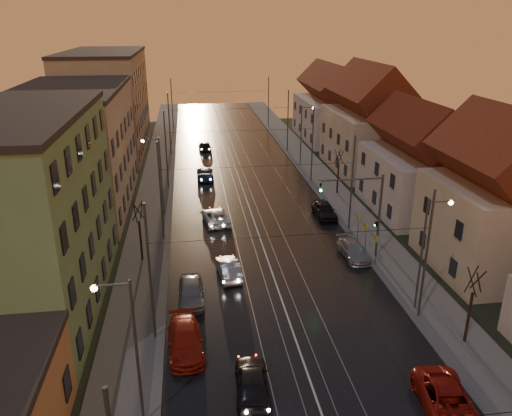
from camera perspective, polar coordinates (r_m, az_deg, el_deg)
name	(u,v)px	position (r m, az deg, el deg)	size (l,w,h in m)	color
road	(240,181)	(60.88, -1.83, 3.05)	(16.00, 120.00, 0.04)	black
sidewalk_left	(157,185)	(60.71, -11.26, 2.65)	(4.00, 120.00, 0.15)	#4C4C4C
sidewalk_right	(320,178)	(62.64, 7.32, 3.45)	(4.00, 120.00, 0.15)	#4C4C4C
tram_rail_0	(222,182)	(60.70, -3.90, 2.99)	(0.06, 120.00, 0.03)	gray
tram_rail_1	(234,181)	(60.80, -2.55, 3.05)	(0.06, 120.00, 0.03)	gray
tram_rail_2	(246,181)	(60.95, -1.11, 3.11)	(0.06, 120.00, 0.03)	gray
tram_rail_3	(258,180)	(61.12, 0.23, 3.17)	(0.06, 120.00, 0.03)	gray
apartment_left_1	(12,219)	(35.82, -26.09, -1.14)	(10.00, 18.00, 13.00)	#679860
apartment_left_2	(75,151)	(54.43, -19.95, 6.19)	(10.00, 20.00, 12.00)	beige
apartment_left_3	(107,104)	(77.42, -16.62, 11.37)	(10.00, 24.00, 14.00)	#A08167
house_right_1	(497,204)	(42.03, 25.80, 0.44)	(8.67, 10.20, 10.80)	#C1B694
house_right_2	(420,167)	(52.98, 18.24, 4.49)	(9.18, 12.24, 9.20)	beige
house_right_3	(369,126)	(66.11, 12.83, 9.15)	(9.18, 14.28, 11.50)	#C1B694
house_right_4	(330,108)	(83.06, 8.51, 11.21)	(9.18, 16.32, 10.00)	beige
catenary_pole_l_1	(150,274)	(30.29, -12.02, -7.43)	(0.16, 0.16, 9.00)	#595B60
catenary_pole_r_1	(426,257)	(33.49, 18.87, -5.29)	(0.16, 0.16, 9.00)	#595B60
catenary_pole_l_2	(161,192)	(44.07, -10.85, 1.78)	(0.16, 0.16, 9.00)	#595B60
catenary_pole_r_2	(352,184)	(46.33, 10.90, 2.72)	(0.16, 0.16, 9.00)	#595B60
catenary_pole_l_3	(166,150)	(58.46, -10.24, 6.54)	(0.16, 0.16, 9.00)	#595B60
catenary_pole_r_3	(312,145)	(60.18, 6.46, 7.15)	(0.16, 0.16, 9.00)	#595B60
catenary_pole_l_4	(169,124)	(73.09, -9.87, 9.40)	(0.16, 0.16, 9.00)	#595B60
catenary_pole_r_4	(288,121)	(74.48, 3.66, 9.87)	(0.16, 0.16, 9.00)	#595B60
catenary_pole_l_5	(172,104)	(90.81, -9.58, 11.62)	(0.16, 0.16, 9.00)	#595B60
catenary_pole_r_5	(268,102)	(91.93, 1.43, 12.00)	(0.16, 0.16, 9.00)	#595B60
street_lamp_0	(129,341)	(24.19, -14.35, -14.47)	(1.75, 0.32, 8.00)	#595B60
street_lamp_1	(427,244)	(34.35, 18.99, -3.92)	(1.75, 0.32, 8.00)	#595B60
street_lamp_2	(158,169)	(49.71, -11.17, 4.41)	(1.75, 0.32, 8.00)	#595B60
street_lamp_3	(303,130)	(66.85, 5.45, 8.90)	(1.75, 0.32, 8.00)	#595B60
traffic_light_mast	(368,206)	(40.77, 12.70, 0.21)	(5.30, 0.32, 7.20)	#595B60
bare_tree_0	(140,233)	(41.20, -13.10, -2.78)	(1.09, 1.09, 5.11)	black
bare_tree_1	(470,308)	(32.87, 23.28, -10.42)	(1.09, 1.09, 5.11)	black
bare_tree_2	(338,173)	(56.54, 9.37, 3.99)	(1.09, 1.09, 5.11)	black
driving_car_0	(252,381)	(27.80, -0.46, -19.17)	(1.74, 4.33, 1.48)	black
driving_car_1	(229,268)	(38.54, -3.13, -6.89)	(1.48, 4.24, 1.40)	#A6A6AC
driving_car_2	(216,217)	(48.41, -4.59, -0.99)	(2.20, 4.77, 1.33)	silver
driving_car_3	(205,173)	(62.02, -5.84, 3.96)	(2.01, 4.96, 1.44)	#172545
driving_car_4	(205,146)	(75.92, -5.85, 7.08)	(1.64, 4.07, 1.39)	black
parked_left_2	(185,340)	(30.93, -8.10, -14.76)	(2.00, 4.92, 1.43)	#AD2011
parked_left_3	(191,292)	(35.60, -7.45, -9.46)	(1.78, 4.43, 1.51)	gray
parked_right_0	(448,403)	(28.25, 21.11, -20.11)	(2.41, 5.23, 1.45)	maroon
parked_right_1	(353,250)	(42.24, 11.06, -4.76)	(1.79, 4.41, 1.28)	#9E9DA3
parked_right_2	(324,210)	(50.13, 7.81, -0.22)	(1.81, 4.49, 1.53)	black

